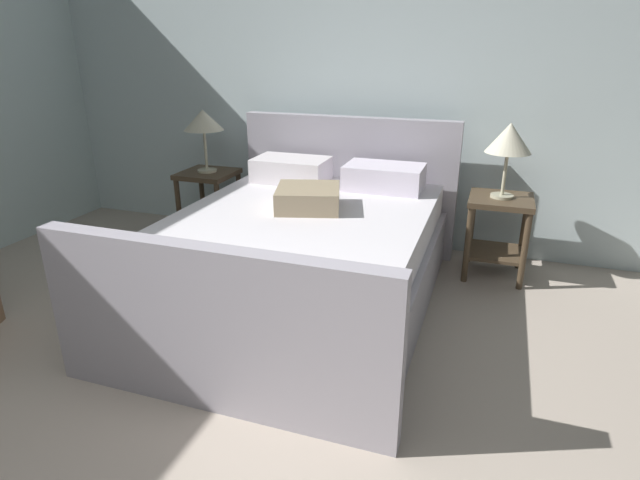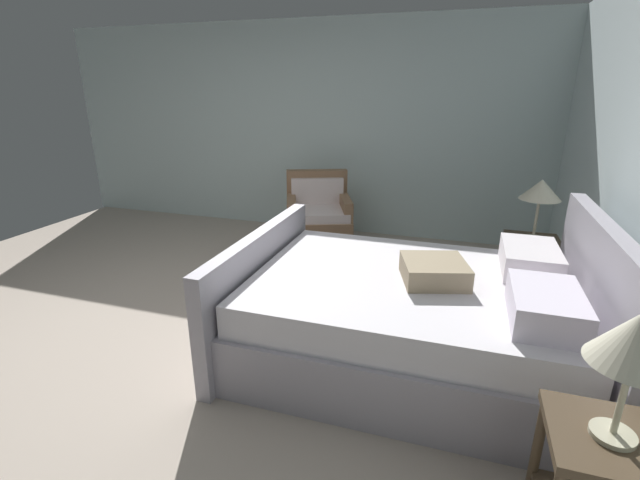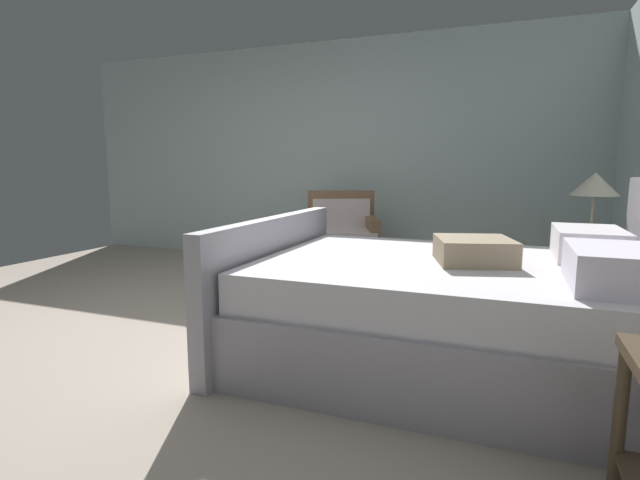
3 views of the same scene
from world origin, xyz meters
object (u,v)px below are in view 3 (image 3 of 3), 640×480
object	(u,v)px
nightstand_left	(588,269)
armchair	(342,245)
table_lamp_left	(595,186)
bed	(451,308)

from	to	relation	value
nightstand_left	armchair	size ratio (longest dim) A/B	0.64
nightstand_left	table_lamp_left	xyz separation A→B (m)	(-0.00, 0.00, 0.62)
bed	armchair	world-z (taller)	bed
bed	armchair	distance (m)	2.35
bed	nightstand_left	xyz separation A→B (m)	(-1.19, 0.86, 0.06)
armchair	nightstand_left	bearing A→B (deg)	70.99
bed	table_lamp_left	bearing A→B (deg)	144.22
nightstand_left	table_lamp_left	distance (m)	0.62
nightstand_left	armchair	distance (m)	2.31
table_lamp_left	armchair	world-z (taller)	table_lamp_left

